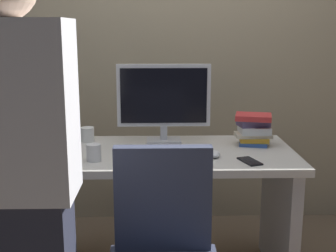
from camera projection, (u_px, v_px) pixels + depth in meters
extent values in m
cube|color=tan|center=(165.00, 14.00, 3.13)|extent=(6.40, 0.10, 3.00)
cube|color=beige|center=(168.00, 154.00, 2.44)|extent=(1.38, 0.70, 0.04)
cube|color=#B2B2B7|center=(56.00, 219.00, 2.51)|extent=(0.06, 0.62, 0.70)
cube|color=#B2B2B7|center=(279.00, 217.00, 2.54)|extent=(0.06, 0.62, 0.70)
cube|color=#33384C|center=(163.00, 198.00, 1.82)|extent=(0.40, 0.06, 0.44)
cube|color=silver|center=(11.00, 110.00, 1.44)|extent=(0.40, 0.24, 0.58)
cube|color=silver|center=(164.00, 140.00, 2.63)|extent=(0.20, 0.14, 0.02)
cube|color=silver|center=(164.00, 132.00, 2.62)|extent=(0.04, 0.03, 0.08)
cube|color=silver|center=(164.00, 95.00, 2.58)|extent=(0.54, 0.03, 0.36)
cube|color=black|center=(164.00, 96.00, 2.56)|extent=(0.50, 0.01, 0.32)
cube|color=#262626|center=(159.00, 156.00, 2.30)|extent=(0.43, 0.14, 0.02)
ellipsoid|color=white|center=(214.00, 154.00, 2.32)|extent=(0.06, 0.10, 0.03)
cylinder|color=silver|center=(94.00, 153.00, 2.24)|extent=(0.07, 0.07, 0.09)
cylinder|color=white|center=(87.00, 135.00, 2.63)|extent=(0.08, 0.08, 0.09)
cube|color=#3359A5|center=(253.00, 143.00, 2.56)|extent=(0.18, 0.17, 0.02)
cube|color=gold|center=(254.00, 139.00, 2.56)|extent=(0.17, 0.14, 0.03)
cube|color=beige|center=(253.00, 135.00, 2.55)|extent=(0.20, 0.12, 0.02)
cube|color=white|center=(254.00, 130.00, 2.55)|extent=(0.17, 0.16, 0.04)
cube|color=#594C72|center=(253.00, 123.00, 2.55)|extent=(0.18, 0.14, 0.04)
cube|color=red|center=(253.00, 117.00, 2.53)|extent=(0.23, 0.20, 0.03)
cube|color=black|center=(250.00, 161.00, 2.23)|extent=(0.11, 0.16, 0.01)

